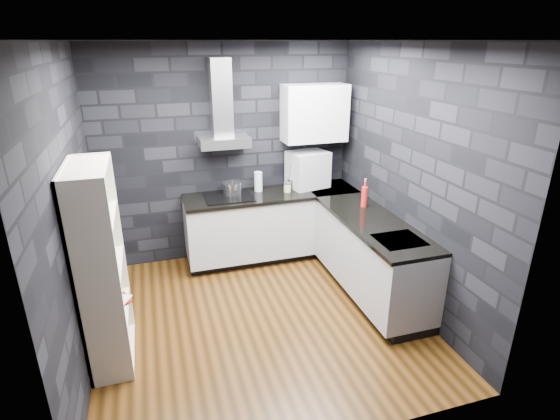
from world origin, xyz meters
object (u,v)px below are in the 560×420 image
appliance_garage (308,170)px  bookshelf (101,268)px  storage_jar (287,188)px  red_bottle (364,197)px  glass_vase (258,182)px  fruit_bowl (100,267)px  utensil_crock (291,184)px  pot (232,188)px

appliance_garage → bookshelf: bearing=-160.4°
storage_jar → red_bottle: bearing=-47.9°
appliance_garage → bookshelf: size_ratio=0.27×
red_bottle → bookshelf: size_ratio=0.13×
glass_vase → fruit_bowl: glass_vase is taller
appliance_garage → utensil_crock: bearing=172.2°
glass_vase → red_bottle: size_ratio=1.06×
storage_jar → appliance_garage: appliance_garage is taller
pot → storage_jar: size_ratio=2.15×
glass_vase → red_bottle: glass_vase is taller
storage_jar → appliance_garage: bearing=22.1°
fruit_bowl → glass_vase: bearing=42.6°
pot → appliance_garage: size_ratio=0.48×
bookshelf → fruit_bowl: 0.07m
utensil_crock → bookshelf: bearing=-145.1°
pot → bookshelf: bookshelf is taller
bookshelf → fruit_bowl: (0.00, -0.06, 0.04)m
glass_vase → storage_jar: 0.38m
fruit_bowl → bookshelf: bearing=90.0°
pot → storage_jar: bearing=-8.1°
storage_jar → bookshelf: (-2.12, -1.43, -0.05)m
glass_vase → storage_jar: bearing=-22.4°
glass_vase → appliance_garage: size_ratio=0.52×
glass_vase → storage_jar: size_ratio=2.35×
utensil_crock → appliance_garage: appliance_garage is taller
red_bottle → utensil_crock: bearing=124.4°
storage_jar → bookshelf: size_ratio=0.06×
pot → red_bottle: (1.37, -0.86, 0.04)m
storage_jar → fruit_bowl: 2.59m
red_bottle → fruit_bowl: bearing=-165.3°
storage_jar → pot: bearing=171.9°
bookshelf → fruit_bowl: size_ratio=8.15×
red_bottle → storage_jar: bearing=132.1°
red_bottle → bookshelf: bearing=-166.5°
pot → storage_jar: (0.69, -0.10, -0.03)m
glass_vase → utensil_crock: 0.44m
appliance_garage → bookshelf: bookshelf is taller
storage_jar → red_bottle: (0.69, -0.76, 0.06)m
pot → fruit_bowl: bearing=-132.0°
glass_vase → utensil_crock: (0.43, -0.03, -0.06)m
utensil_crock → fruit_bowl: utensil_crock is taller
utensil_crock → red_bottle: 1.05m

